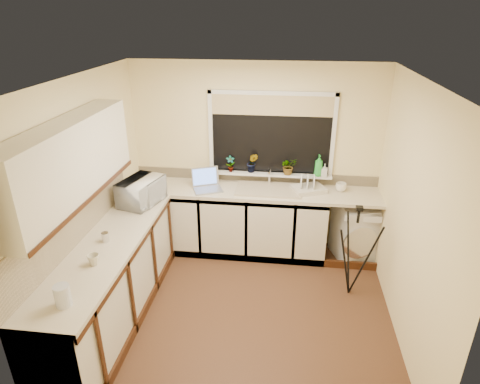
{
  "coord_description": "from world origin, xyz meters",
  "views": [
    {
      "loc": [
        0.43,
        -3.57,
        3.01
      ],
      "look_at": [
        -0.08,
        0.55,
        1.15
      ],
      "focal_mm": 30.69,
      "sensor_mm": 36.0,
      "label": 1
    }
  ],
  "objects_px": {
    "cup_left": "(94,260)",
    "plant_d": "(289,166)",
    "plant_b": "(252,163)",
    "soap_bottle_green": "(319,165)",
    "steel_jar": "(105,237)",
    "kettle": "(137,203)",
    "laptop": "(207,183)",
    "tripod": "(354,252)",
    "cup_back": "(341,187)",
    "plant_a": "(230,164)",
    "soap_bottle_clear": "(324,170)",
    "dish_rack": "(308,189)",
    "microwave": "(141,191)",
    "washing_machine": "(357,230)",
    "glass_jug": "(62,296)"
  },
  "relations": [
    {
      "from": "steel_jar",
      "to": "soap_bottle_green",
      "type": "height_order",
      "value": "soap_bottle_green"
    },
    {
      "from": "plant_b",
      "to": "cup_back",
      "type": "distance_m",
      "value": 1.17
    },
    {
      "from": "dish_rack",
      "to": "glass_jug",
      "type": "height_order",
      "value": "glass_jug"
    },
    {
      "from": "steel_jar",
      "to": "cup_back",
      "type": "relative_size",
      "value": 0.71
    },
    {
      "from": "plant_d",
      "to": "cup_back",
      "type": "height_order",
      "value": "plant_d"
    },
    {
      "from": "tripod",
      "to": "plant_b",
      "type": "xyz_separation_m",
      "value": [
        -1.23,
        1.01,
        0.62
      ]
    },
    {
      "from": "cup_left",
      "to": "plant_d",
      "type": "bearing_deg",
      "value": 50.4
    },
    {
      "from": "dish_rack",
      "to": "tripod",
      "type": "height_order",
      "value": "tripod"
    },
    {
      "from": "microwave",
      "to": "plant_a",
      "type": "height_order",
      "value": "plant_a"
    },
    {
      "from": "microwave",
      "to": "plant_d",
      "type": "height_order",
      "value": "plant_d"
    },
    {
      "from": "microwave",
      "to": "soap_bottle_green",
      "type": "bearing_deg",
      "value": -54.82
    },
    {
      "from": "laptop",
      "to": "kettle",
      "type": "height_order",
      "value": "laptop"
    },
    {
      "from": "tripod",
      "to": "washing_machine",
      "type": "bearing_deg",
      "value": 93.39
    },
    {
      "from": "microwave",
      "to": "cup_back",
      "type": "height_order",
      "value": "microwave"
    },
    {
      "from": "laptop",
      "to": "steel_jar",
      "type": "distance_m",
      "value": 1.6
    },
    {
      "from": "washing_machine",
      "to": "plant_a",
      "type": "xyz_separation_m",
      "value": [
        -1.68,
        0.17,
        0.78
      ]
    },
    {
      "from": "soap_bottle_green",
      "to": "cup_left",
      "type": "relative_size",
      "value": 2.61
    },
    {
      "from": "washing_machine",
      "to": "plant_b",
      "type": "xyz_separation_m",
      "value": [
        -1.4,
        0.19,
        0.8
      ]
    },
    {
      "from": "kettle",
      "to": "tripod",
      "type": "distance_m",
      "value": 2.49
    },
    {
      "from": "microwave",
      "to": "soap_bottle_green",
      "type": "relative_size",
      "value": 1.93
    },
    {
      "from": "laptop",
      "to": "cup_back",
      "type": "height_order",
      "value": "laptop"
    },
    {
      "from": "microwave",
      "to": "washing_machine",
      "type": "bearing_deg",
      "value": -62.19
    },
    {
      "from": "glass_jug",
      "to": "soap_bottle_green",
      "type": "height_order",
      "value": "soap_bottle_green"
    },
    {
      "from": "laptop",
      "to": "tripod",
      "type": "bearing_deg",
      "value": -45.86
    },
    {
      "from": "microwave",
      "to": "kettle",
      "type": "bearing_deg",
      "value": -161.04
    },
    {
      "from": "kettle",
      "to": "plant_d",
      "type": "height_order",
      "value": "plant_d"
    },
    {
      "from": "plant_a",
      "to": "soap_bottle_clear",
      "type": "height_order",
      "value": "plant_a"
    },
    {
      "from": "cup_back",
      "to": "cup_left",
      "type": "xyz_separation_m",
      "value": [
        -2.37,
        -1.93,
        -0.0
      ]
    },
    {
      "from": "kettle",
      "to": "cup_left",
      "type": "height_order",
      "value": "kettle"
    },
    {
      "from": "washing_machine",
      "to": "plant_b",
      "type": "relative_size",
      "value": 2.92
    },
    {
      "from": "cup_back",
      "to": "washing_machine",
      "type": "bearing_deg",
      "value": -11.43
    },
    {
      "from": "plant_b",
      "to": "cup_left",
      "type": "xyz_separation_m",
      "value": [
        -1.23,
        -2.07,
        -0.23
      ]
    },
    {
      "from": "dish_rack",
      "to": "plant_d",
      "type": "xyz_separation_m",
      "value": [
        -0.26,
        0.18,
        0.23
      ]
    },
    {
      "from": "plant_a",
      "to": "cup_left",
      "type": "height_order",
      "value": "plant_a"
    },
    {
      "from": "cup_left",
      "to": "plant_a",
      "type": "bearing_deg",
      "value": 65.28
    },
    {
      "from": "soap_bottle_clear",
      "to": "microwave",
      "type": "bearing_deg",
      "value": -160.87
    },
    {
      "from": "steel_jar",
      "to": "soap_bottle_clear",
      "type": "height_order",
      "value": "soap_bottle_clear"
    },
    {
      "from": "washing_machine",
      "to": "microwave",
      "type": "height_order",
      "value": "microwave"
    },
    {
      "from": "plant_a",
      "to": "soap_bottle_clear",
      "type": "bearing_deg",
      "value": -0.81
    },
    {
      "from": "kettle",
      "to": "plant_a",
      "type": "bearing_deg",
      "value": 46.12
    },
    {
      "from": "dish_rack",
      "to": "cup_left",
      "type": "height_order",
      "value": "cup_left"
    },
    {
      "from": "plant_d",
      "to": "steel_jar",
      "type": "bearing_deg",
      "value": -136.73
    },
    {
      "from": "washing_machine",
      "to": "dish_rack",
      "type": "distance_m",
      "value": 0.86
    },
    {
      "from": "tripod",
      "to": "cup_back",
      "type": "xyz_separation_m",
      "value": [
        -0.09,
        0.87,
        0.4
      ]
    },
    {
      "from": "plant_d",
      "to": "soap_bottle_green",
      "type": "relative_size",
      "value": 0.79
    },
    {
      "from": "steel_jar",
      "to": "soap_bottle_green",
      "type": "relative_size",
      "value": 0.35
    },
    {
      "from": "soap_bottle_green",
      "to": "steel_jar",
      "type": "bearing_deg",
      "value": -142.34
    },
    {
      "from": "dish_rack",
      "to": "tripod",
      "type": "bearing_deg",
      "value": -82.41
    },
    {
      "from": "plant_d",
      "to": "plant_a",
      "type": "bearing_deg",
      "value": -179.96
    },
    {
      "from": "steel_jar",
      "to": "cup_left",
      "type": "distance_m",
      "value": 0.4
    }
  ]
}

